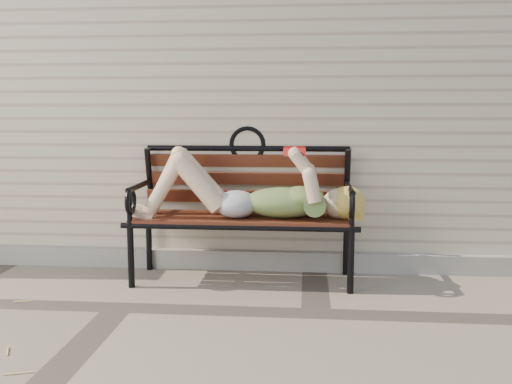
# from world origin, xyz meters

# --- Properties ---
(ground) EXTENTS (80.00, 80.00, 0.00)m
(ground) POSITION_xyz_m (0.00, 0.00, 0.00)
(ground) COLOR gray
(ground) RESTS_ON ground
(house_wall) EXTENTS (8.00, 4.00, 3.00)m
(house_wall) POSITION_xyz_m (0.00, 3.00, 1.50)
(house_wall) COLOR beige
(house_wall) RESTS_ON ground
(foundation_strip) EXTENTS (8.00, 0.10, 0.15)m
(foundation_strip) POSITION_xyz_m (0.00, 0.97, 0.07)
(foundation_strip) COLOR #9A978B
(foundation_strip) RESTS_ON ground
(garden_bench) EXTENTS (1.74, 0.69, 1.13)m
(garden_bench) POSITION_xyz_m (0.72, 0.77, 0.63)
(garden_bench) COLOR black
(garden_bench) RESTS_ON ground
(reading_woman) EXTENTS (1.65, 0.37, 0.52)m
(reading_woman) POSITION_xyz_m (0.73, 0.63, 0.67)
(reading_woman) COLOR #0A434A
(reading_woman) RESTS_ON ground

